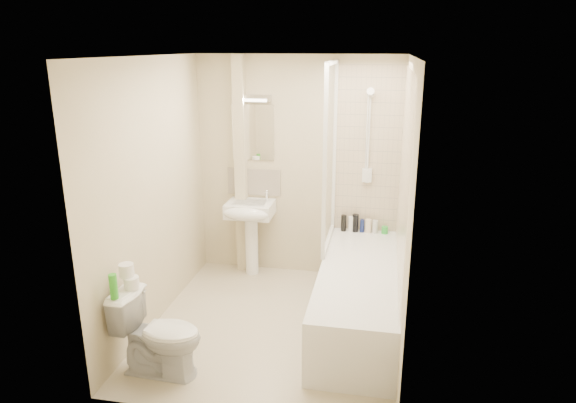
# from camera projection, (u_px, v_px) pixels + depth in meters

# --- Properties ---
(floor) EXTENTS (2.50, 2.50, 0.00)m
(floor) POSITION_uv_depth(u_px,v_px,m) (274.00, 326.00, 4.74)
(floor) COLOR beige
(floor) RESTS_ON ground
(wall_back) EXTENTS (2.20, 0.02, 2.40)m
(wall_back) POSITION_uv_depth(u_px,v_px,m) (298.00, 169.00, 5.56)
(wall_back) COLOR beige
(wall_back) RESTS_ON ground
(wall_left) EXTENTS (0.02, 2.50, 2.40)m
(wall_left) POSITION_uv_depth(u_px,v_px,m) (153.00, 195.00, 4.59)
(wall_left) COLOR beige
(wall_left) RESTS_ON ground
(wall_right) EXTENTS (0.02, 2.50, 2.40)m
(wall_right) POSITION_uv_depth(u_px,v_px,m) (404.00, 209.00, 4.19)
(wall_right) COLOR beige
(wall_right) RESTS_ON ground
(ceiling) EXTENTS (2.20, 2.50, 0.02)m
(ceiling) POSITION_uv_depth(u_px,v_px,m) (271.00, 56.00, 4.04)
(ceiling) COLOR white
(ceiling) RESTS_ON wall_back
(tile_back) EXTENTS (0.70, 0.01, 1.75)m
(tile_back) POSITION_uv_depth(u_px,v_px,m) (368.00, 151.00, 5.35)
(tile_back) COLOR beige
(tile_back) RESTS_ON wall_back
(tile_right) EXTENTS (0.01, 2.10, 1.75)m
(tile_right) POSITION_uv_depth(u_px,v_px,m) (404.00, 176.00, 4.32)
(tile_right) COLOR beige
(tile_right) RESTS_ON wall_right
(pipe_boxing) EXTENTS (0.12, 0.12, 2.40)m
(pipe_boxing) POSITION_uv_depth(u_px,v_px,m) (241.00, 167.00, 5.62)
(pipe_boxing) COLOR beige
(pipe_boxing) RESTS_ON ground
(splashback) EXTENTS (0.60, 0.02, 0.30)m
(splashback) POSITION_uv_depth(u_px,v_px,m) (254.00, 182.00, 5.69)
(splashback) COLOR beige
(splashback) RESTS_ON wall_back
(mirror) EXTENTS (0.46, 0.01, 0.60)m
(mirror) POSITION_uv_depth(u_px,v_px,m) (253.00, 133.00, 5.53)
(mirror) COLOR white
(mirror) RESTS_ON wall_back
(strip_light) EXTENTS (0.42, 0.07, 0.07)m
(strip_light) POSITION_uv_depth(u_px,v_px,m) (252.00, 98.00, 5.40)
(strip_light) COLOR silver
(strip_light) RESTS_ON wall_back
(bathtub) EXTENTS (0.70, 2.10, 0.55)m
(bathtub) POSITION_uv_depth(u_px,v_px,m) (358.00, 295.00, 4.71)
(bathtub) COLOR white
(bathtub) RESTS_ON ground
(shower_screen) EXTENTS (0.04, 0.92, 1.80)m
(shower_screen) POSITION_uv_depth(u_px,v_px,m) (330.00, 156.00, 5.00)
(shower_screen) COLOR white
(shower_screen) RESTS_ON bathtub
(shower_fixture) EXTENTS (0.10, 0.16, 0.99)m
(shower_fixture) POSITION_uv_depth(u_px,v_px,m) (368.00, 140.00, 5.28)
(shower_fixture) COLOR white
(shower_fixture) RESTS_ON wall_back
(pedestal_sink) EXTENTS (0.50, 0.47, 0.97)m
(pedestal_sink) POSITION_uv_depth(u_px,v_px,m) (249.00, 218.00, 5.58)
(pedestal_sink) COLOR white
(pedestal_sink) RESTS_ON ground
(bottle_black_a) EXTENTS (0.06, 0.06, 0.18)m
(bottle_black_a) POSITION_uv_depth(u_px,v_px,m) (344.00, 223.00, 5.55)
(bottle_black_a) COLOR black
(bottle_black_a) RESTS_ON bathtub
(bottle_white_a) EXTENTS (0.06, 0.06, 0.17)m
(bottle_white_a) POSITION_uv_depth(u_px,v_px,m) (351.00, 224.00, 5.54)
(bottle_white_a) COLOR white
(bottle_white_a) RESTS_ON bathtub
(bottle_black_b) EXTENTS (0.07, 0.07, 0.19)m
(bottle_black_b) POSITION_uv_depth(u_px,v_px,m) (355.00, 223.00, 5.52)
(bottle_black_b) COLOR black
(bottle_black_b) RESTS_ON bathtub
(bottle_blue) EXTENTS (0.05, 0.05, 0.14)m
(bottle_blue) POSITION_uv_depth(u_px,v_px,m) (362.00, 226.00, 5.52)
(bottle_blue) COLOR navy
(bottle_blue) RESTS_ON bathtub
(bottle_cream) EXTENTS (0.07, 0.07, 0.15)m
(bottle_cream) POSITION_uv_depth(u_px,v_px,m) (368.00, 226.00, 5.51)
(bottle_cream) COLOR #F6E1BE
(bottle_cream) RESTS_ON bathtub
(bottle_white_b) EXTENTS (0.06, 0.06, 0.14)m
(bottle_white_b) POSITION_uv_depth(u_px,v_px,m) (375.00, 227.00, 5.49)
(bottle_white_b) COLOR silver
(bottle_white_b) RESTS_ON bathtub
(bottle_green) EXTENTS (0.07, 0.07, 0.08)m
(bottle_green) POSITION_uv_depth(u_px,v_px,m) (385.00, 230.00, 5.48)
(bottle_green) COLOR green
(bottle_green) RESTS_ON bathtub
(toilet) EXTENTS (0.44, 0.70, 0.68)m
(toilet) POSITION_uv_depth(u_px,v_px,m) (159.00, 334.00, 3.97)
(toilet) COLOR white
(toilet) RESTS_ON ground
(toilet_roll_lower) EXTENTS (0.12, 0.12, 0.09)m
(toilet_roll_lower) POSITION_uv_depth(u_px,v_px,m) (131.00, 283.00, 3.95)
(toilet_roll_lower) COLOR white
(toilet_roll_lower) RESTS_ON toilet
(toilet_roll_upper) EXTENTS (0.11, 0.11, 0.10)m
(toilet_roll_upper) POSITION_uv_depth(u_px,v_px,m) (127.00, 270.00, 3.94)
(toilet_roll_upper) COLOR white
(toilet_roll_upper) RESTS_ON toilet_roll_lower
(green_bottle) EXTENTS (0.06, 0.06, 0.19)m
(green_bottle) POSITION_uv_depth(u_px,v_px,m) (113.00, 287.00, 3.77)
(green_bottle) COLOR green
(green_bottle) RESTS_ON toilet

